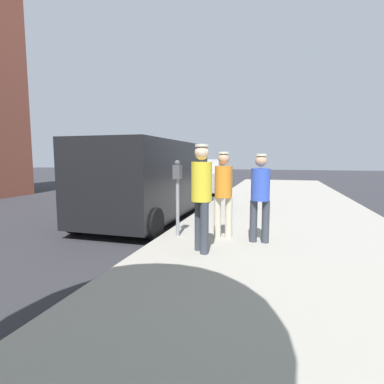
{
  "coord_description": "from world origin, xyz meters",
  "views": [
    {
      "loc": [
        3.25,
        -6.5,
        1.71
      ],
      "look_at": [
        1.65,
        -0.9,
        1.05
      ],
      "focal_mm": 28.02,
      "sensor_mm": 36.0,
      "label": 1
    }
  ],
  "objects_px": {
    "parking_meter_near": "(177,185)",
    "pedestrian_in_blue": "(260,192)",
    "pedestrian_in_orange": "(223,189)",
    "parked_van": "(151,178)",
    "pedestrian_in_yellow": "(202,191)",
    "parked_sedan_ahead": "(206,177)",
    "parking_meter_far": "(222,173)"
  },
  "relations": [
    {
      "from": "parking_meter_near",
      "to": "pedestrian_in_blue",
      "type": "bearing_deg",
      "value": -0.73
    },
    {
      "from": "pedestrian_in_orange",
      "to": "pedestrian_in_blue",
      "type": "xyz_separation_m",
      "value": [
        0.7,
        -0.11,
        -0.03
      ]
    },
    {
      "from": "pedestrian_in_blue",
      "to": "parked_van",
      "type": "xyz_separation_m",
      "value": [
        -3.11,
        2.15,
        0.07
      ]
    },
    {
      "from": "pedestrian_in_yellow",
      "to": "parked_sedan_ahead",
      "type": "relative_size",
      "value": 0.41
    },
    {
      "from": "pedestrian_in_yellow",
      "to": "parked_van",
      "type": "relative_size",
      "value": 0.34
    },
    {
      "from": "parking_meter_far",
      "to": "parked_van",
      "type": "distance_m",
      "value": 3.16
    },
    {
      "from": "parking_meter_near",
      "to": "pedestrian_in_yellow",
      "type": "distance_m",
      "value": 1.13
    },
    {
      "from": "parking_meter_near",
      "to": "pedestrian_in_yellow",
      "type": "height_order",
      "value": "pedestrian_in_yellow"
    },
    {
      "from": "parked_van",
      "to": "parked_sedan_ahead",
      "type": "relative_size",
      "value": 1.18
    },
    {
      "from": "parking_meter_far",
      "to": "parked_sedan_ahead",
      "type": "bearing_deg",
      "value": 109.46
    },
    {
      "from": "pedestrian_in_blue",
      "to": "parked_van",
      "type": "distance_m",
      "value": 3.78
    },
    {
      "from": "parking_meter_near",
      "to": "parked_van",
      "type": "bearing_deg",
      "value": 125.15
    },
    {
      "from": "parking_meter_far",
      "to": "parked_sedan_ahead",
      "type": "relative_size",
      "value": 0.35
    },
    {
      "from": "pedestrian_in_yellow",
      "to": "parked_van",
      "type": "distance_m",
      "value": 3.74
    },
    {
      "from": "parking_meter_far",
      "to": "pedestrian_in_blue",
      "type": "distance_m",
      "value": 5.19
    },
    {
      "from": "parking_meter_far",
      "to": "pedestrian_in_yellow",
      "type": "relative_size",
      "value": 0.85
    },
    {
      "from": "pedestrian_in_blue",
      "to": "parking_meter_far",
      "type": "bearing_deg",
      "value": 108.07
    },
    {
      "from": "parking_meter_near",
      "to": "pedestrian_in_orange",
      "type": "distance_m",
      "value": 0.91
    },
    {
      "from": "parking_meter_far",
      "to": "pedestrian_in_blue",
      "type": "relative_size",
      "value": 0.93
    },
    {
      "from": "pedestrian_in_orange",
      "to": "parked_van",
      "type": "distance_m",
      "value": 3.15
    },
    {
      "from": "parking_meter_near",
      "to": "parking_meter_far",
      "type": "relative_size",
      "value": 1.0
    },
    {
      "from": "pedestrian_in_blue",
      "to": "parked_van",
      "type": "height_order",
      "value": "parked_van"
    },
    {
      "from": "parking_meter_far",
      "to": "pedestrian_in_orange",
      "type": "bearing_deg",
      "value": -79.36
    },
    {
      "from": "pedestrian_in_orange",
      "to": "pedestrian_in_yellow",
      "type": "distance_m",
      "value": 0.99
    },
    {
      "from": "parked_van",
      "to": "parked_sedan_ahead",
      "type": "xyz_separation_m",
      "value": [
        -0.14,
        7.43,
        -0.41
      ]
    },
    {
      "from": "pedestrian_in_orange",
      "to": "pedestrian_in_blue",
      "type": "bearing_deg",
      "value": -8.95
    },
    {
      "from": "pedestrian_in_orange",
      "to": "pedestrian_in_blue",
      "type": "distance_m",
      "value": 0.71
    },
    {
      "from": "parking_meter_near",
      "to": "parked_sedan_ahead",
      "type": "distance_m",
      "value": 9.71
    },
    {
      "from": "parking_meter_far",
      "to": "pedestrian_in_yellow",
      "type": "distance_m",
      "value": 5.83
    },
    {
      "from": "pedestrian_in_blue",
      "to": "parked_sedan_ahead",
      "type": "distance_m",
      "value": 10.12
    },
    {
      "from": "pedestrian_in_yellow",
      "to": "parked_van",
      "type": "bearing_deg",
      "value": 126.33
    },
    {
      "from": "parking_meter_near",
      "to": "parked_sedan_ahead",
      "type": "relative_size",
      "value": 0.35
    }
  ]
}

